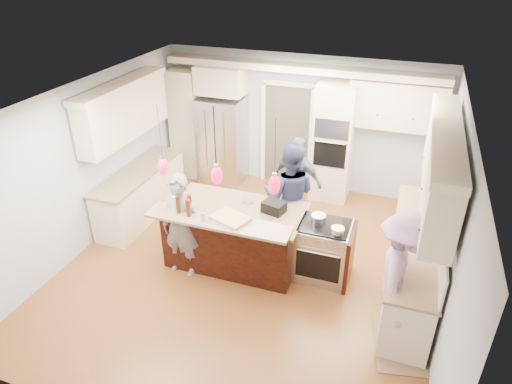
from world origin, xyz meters
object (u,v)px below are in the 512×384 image
person_bar_end (181,226)px  kitchen_island (235,235)px  island_range (325,251)px  person_far_left (289,196)px  refrigerator (222,141)px

person_bar_end → kitchen_island: bearing=43.5°
island_range → person_far_left: person_far_left is taller
refrigerator → island_range: (2.71, -2.49, -0.44)m
refrigerator → person_far_left: bearing=-42.6°
island_range → person_far_left: bearing=137.3°
kitchen_island → person_bar_end: 0.90m
refrigerator → person_bar_end: bearing=-78.1°
refrigerator → island_range: 3.71m
kitchen_island → person_bar_end: person_bar_end is taller
island_range → person_bar_end: bearing=-163.8°
person_bar_end → person_far_left: (1.30, 1.30, 0.07)m
kitchen_island → person_far_left: size_ratio=1.17×
refrigerator → kitchen_island: size_ratio=0.86×
kitchen_island → island_range: kitchen_island is taller
refrigerator → person_bar_end: (0.65, -3.09, -0.07)m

